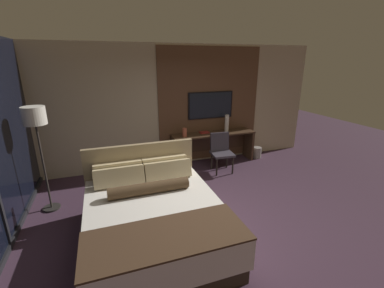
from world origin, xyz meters
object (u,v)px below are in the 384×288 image
(desk_chair, at_px, (221,149))
(vase_tall, at_px, (227,123))
(book, at_px, (204,132))
(tv, at_px, (210,105))
(waste_bin, at_px, (257,152))
(floor_lamp, at_px, (36,125))
(bed, at_px, (153,217))
(vase_short, at_px, (185,132))
(desk, at_px, (213,142))

(desk_chair, distance_m, vase_tall, 0.79)
(book, bearing_deg, vase_tall, -4.33)
(tv, xyz_separation_m, waste_bin, (1.23, -0.30, -1.26))
(vase_tall, bearing_deg, tv, 151.35)
(floor_lamp, bearing_deg, desk_chair, 8.50)
(bed, relative_size, tv, 1.92)
(desk_chair, relative_size, book, 3.80)
(waste_bin, bearing_deg, bed, -144.28)
(bed, xyz_separation_m, vase_short, (1.21, 2.31, 0.50))
(floor_lamp, bearing_deg, bed, -42.07)
(floor_lamp, xyz_separation_m, vase_tall, (3.84, 1.03, -0.52))
(bed, relative_size, vase_short, 11.12)
(vase_tall, bearing_deg, vase_short, -175.51)
(tv, height_order, floor_lamp, floor_lamp)
(vase_short, bearing_deg, bed, -117.60)
(waste_bin, bearing_deg, book, 174.07)
(vase_tall, height_order, book, vase_tall)
(bed, relative_size, desk_chair, 2.51)
(tv, xyz_separation_m, desk_chair, (-0.03, -0.71, -0.89))
(vase_short, relative_size, book, 0.86)
(bed, bearing_deg, vase_tall, 45.93)
(desk, xyz_separation_m, book, (-0.22, 0.03, 0.25))
(tv, bearing_deg, vase_short, -159.40)
(vase_tall, relative_size, vase_short, 2.10)
(desk, distance_m, waste_bin, 1.29)
(floor_lamp, height_order, book, floor_lamp)
(vase_short, xyz_separation_m, book, (0.54, 0.13, -0.08))
(bed, xyz_separation_m, tv, (1.96, 2.60, 1.04))
(floor_lamp, bearing_deg, book, 18.21)
(desk, bearing_deg, tv, 90.00)
(desk_chair, bearing_deg, bed, -130.91)
(book, bearing_deg, desk_chair, -71.27)
(bed, bearing_deg, vase_short, 62.40)
(desk, relative_size, vase_tall, 4.96)
(floor_lamp, relative_size, waste_bin, 6.33)
(book, bearing_deg, tv, 35.37)
(book, bearing_deg, waste_bin, -5.93)
(floor_lamp, bearing_deg, vase_tall, 15.03)
(waste_bin, bearing_deg, desk_chair, -161.92)
(bed, xyz_separation_m, desk_chair, (1.94, 1.89, 0.16))
(bed, bearing_deg, waste_bin, 35.72)
(waste_bin, bearing_deg, desk, 174.59)
(vase_tall, relative_size, waste_bin, 1.48)
(desk_chair, bearing_deg, floor_lamp, -166.62)
(vase_short, bearing_deg, waste_bin, -0.54)
(tv, relative_size, vase_short, 5.79)
(vase_short, relative_size, waste_bin, 0.71)
(vase_short, bearing_deg, book, 13.64)
(desk_chair, distance_m, waste_bin, 1.37)
(desk, height_order, vase_short, vase_short)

